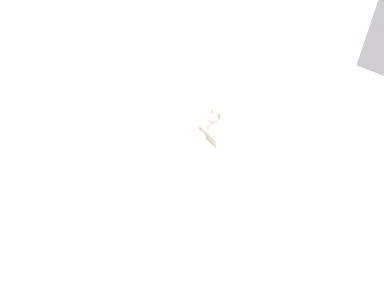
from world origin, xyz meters
name	(u,v)px	position (x,y,z in m)	size (l,w,h in m)	color
ground_plane	(131,183)	(0.00, 0.00, 0.00)	(12.00, 12.00, 0.00)	silver
wall_back	(114,87)	(0.00, 0.07, 1.30)	(8.00, 0.06, 2.60)	silver
bed	(157,213)	(0.00, -0.89, 0.32)	(1.86, 1.94, 1.28)	beige
nightstand	(220,147)	(1.18, -0.22, 0.29)	(0.40, 0.43, 0.58)	silver
table_lamp	(220,108)	(1.20, -0.14, 0.83)	(0.17, 0.17, 0.35)	white
flower_vase	(213,120)	(1.04, -0.24, 0.75)	(0.14, 0.14, 0.27)	silver
teacup	(229,128)	(1.25, -0.29, 0.61)	(0.13, 0.13, 0.06)	white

